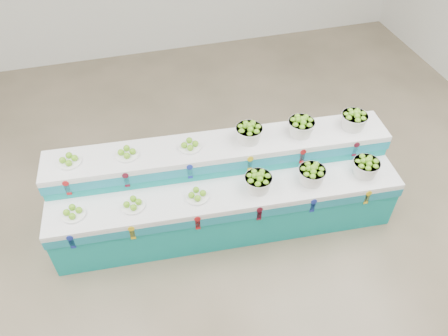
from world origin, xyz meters
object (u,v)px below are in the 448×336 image
Objects in this scene: basket_lower_left at (258,182)px; display_stand at (224,190)px; plate_upper_mid at (127,152)px; basket_upper_right at (354,120)px.

display_stand is at bearing 139.33° from basket_lower_left.
basket_lower_left is 1.50m from plate_upper_mid.
basket_upper_right is at bearing 17.05° from basket_lower_left.
display_stand is 13.03× the size of basket_upper_right.
basket_lower_left is 1.16× the size of plate_upper_mid.
display_stand is at bearing -17.69° from plate_upper_mid.
plate_upper_mid is (-1.03, 0.33, 0.56)m from display_stand.
basket_lower_left is at bearing -162.95° from basket_upper_right.
plate_upper_mid is 0.86× the size of basket_upper_right.
basket_lower_left is (0.32, -0.27, 0.32)m from display_stand.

